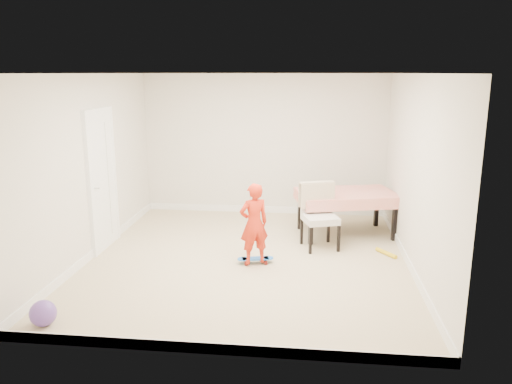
# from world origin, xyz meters

# --- Properties ---
(ground) EXTENTS (5.00, 5.00, 0.00)m
(ground) POSITION_xyz_m (0.00, 0.00, 0.00)
(ground) COLOR tan
(ground) RESTS_ON ground
(ceiling) EXTENTS (4.50, 5.00, 0.04)m
(ceiling) POSITION_xyz_m (0.00, 0.00, 2.58)
(ceiling) COLOR white
(ceiling) RESTS_ON wall_back
(wall_back) EXTENTS (4.50, 0.04, 2.60)m
(wall_back) POSITION_xyz_m (0.00, 2.48, 1.30)
(wall_back) COLOR beige
(wall_back) RESTS_ON ground
(wall_front) EXTENTS (4.50, 0.04, 2.60)m
(wall_front) POSITION_xyz_m (0.00, -2.48, 1.30)
(wall_front) COLOR beige
(wall_front) RESTS_ON ground
(wall_left) EXTENTS (0.04, 5.00, 2.60)m
(wall_left) POSITION_xyz_m (-2.23, 0.00, 1.30)
(wall_left) COLOR beige
(wall_left) RESTS_ON ground
(wall_right) EXTENTS (0.04, 5.00, 2.60)m
(wall_right) POSITION_xyz_m (2.23, 0.00, 1.30)
(wall_right) COLOR beige
(wall_right) RESTS_ON ground
(door) EXTENTS (0.11, 0.94, 2.11)m
(door) POSITION_xyz_m (-2.22, 0.30, 1.02)
(door) COLOR white
(door) RESTS_ON ground
(baseboard_back) EXTENTS (4.50, 0.02, 0.12)m
(baseboard_back) POSITION_xyz_m (0.00, 2.49, 0.06)
(baseboard_back) COLOR white
(baseboard_back) RESTS_ON ground
(baseboard_front) EXTENTS (4.50, 0.02, 0.12)m
(baseboard_front) POSITION_xyz_m (0.00, -2.49, 0.06)
(baseboard_front) COLOR white
(baseboard_front) RESTS_ON ground
(baseboard_left) EXTENTS (0.02, 5.00, 0.12)m
(baseboard_left) POSITION_xyz_m (-2.24, 0.00, 0.06)
(baseboard_left) COLOR white
(baseboard_left) RESTS_ON ground
(baseboard_right) EXTENTS (0.02, 5.00, 0.12)m
(baseboard_right) POSITION_xyz_m (2.24, 0.00, 0.06)
(baseboard_right) COLOR white
(baseboard_right) RESTS_ON ground
(dining_table) EXTENTS (1.73, 1.31, 0.72)m
(dining_table) POSITION_xyz_m (1.46, 1.30, 0.36)
(dining_table) COLOR red
(dining_table) RESTS_ON ground
(dining_chair) EXTENTS (0.71, 0.76, 0.99)m
(dining_chair) POSITION_xyz_m (1.03, 0.61, 0.50)
(dining_chair) COLOR silver
(dining_chair) RESTS_ON ground
(skateboard) EXTENTS (0.54, 0.29, 0.08)m
(skateboard) POSITION_xyz_m (0.13, -0.13, 0.04)
(skateboard) COLOR blue
(skateboard) RESTS_ON ground
(child) EXTENTS (0.49, 0.43, 1.13)m
(child) POSITION_xyz_m (0.11, -0.19, 0.56)
(child) COLOR red
(child) RESTS_ON ground
(balloon) EXTENTS (0.28, 0.28, 0.28)m
(balloon) POSITION_xyz_m (-1.90, -2.14, 0.14)
(balloon) COLOR #6643A2
(balloon) RESTS_ON ground
(foam_toy) EXTENTS (0.28, 0.36, 0.06)m
(foam_toy) POSITION_xyz_m (2.00, 0.40, 0.03)
(foam_toy) COLOR yellow
(foam_toy) RESTS_ON ground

